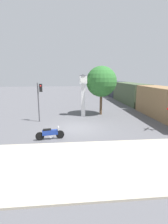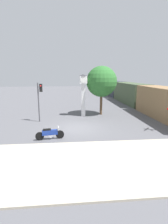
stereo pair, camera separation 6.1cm
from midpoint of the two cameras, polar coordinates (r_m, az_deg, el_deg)
name	(u,v)px [view 1 (the left image)]	position (r m, az deg, el deg)	size (l,w,h in m)	color
ground_plane	(77,128)	(16.00, -2.34, -5.29)	(120.00, 120.00, 0.00)	#56565B
sidewalk_strip	(85,163)	(9.87, 0.00, -16.46)	(36.00, 6.00, 0.10)	#B2A893
motorcycle	(50,134)	(13.41, -11.18, -6.93)	(2.12, 0.58, 0.94)	black
clock_tower	(83,89)	(20.21, -0.38, 7.52)	(1.01, 1.01, 4.84)	white
freight_train	(120,90)	(36.92, 11.59, 7.02)	(2.80, 46.41, 3.40)	olive
traffic_light	(40,95)	(18.31, -14.39, 5.35)	(0.50, 0.35, 3.99)	#47474C
street_tree	(101,82)	(21.06, 5.60, 9.85)	(3.63, 3.63, 5.81)	brown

